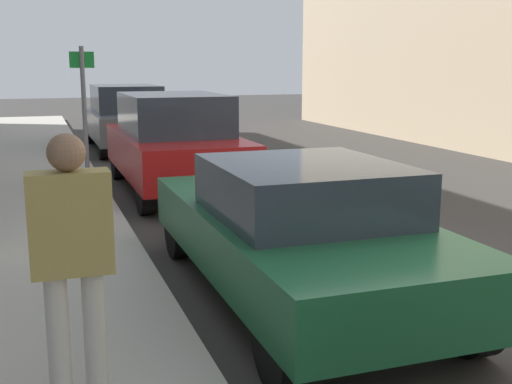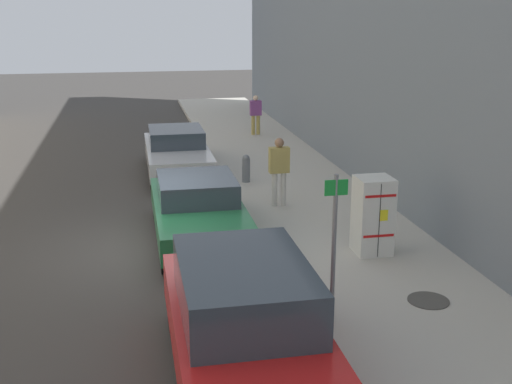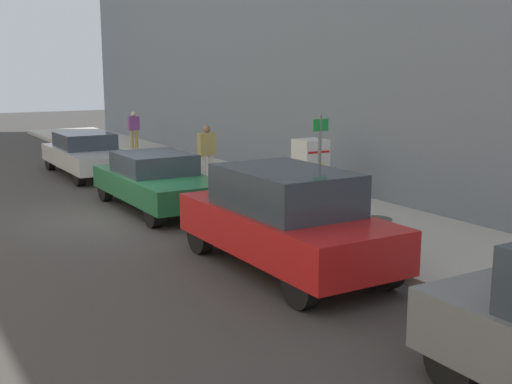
% 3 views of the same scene
% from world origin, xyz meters
% --- Properties ---
extents(ground_plane, '(80.00, 80.00, 0.00)m').
position_xyz_m(ground_plane, '(0.00, 0.00, 0.00)').
color(ground_plane, '#383533').
extents(sidewalk_slab, '(3.68, 44.00, 0.16)m').
position_xyz_m(sidewalk_slab, '(-4.17, 0.00, 0.08)').
color(sidewalk_slab, '#B2ADA0').
rests_on(sidewalk_slab, ground).
extents(building_facade_near, '(1.88, 39.60, 8.45)m').
position_xyz_m(building_facade_near, '(-6.95, 0.00, 4.23)').
color(building_facade_near, slate).
rests_on(building_facade_near, ground).
extents(discarded_refrigerator, '(0.70, 0.69, 1.56)m').
position_xyz_m(discarded_refrigerator, '(-4.40, 1.48, 0.94)').
color(discarded_refrigerator, silver).
rests_on(discarded_refrigerator, sidewalk_slab).
extents(manhole_cover, '(0.70, 0.70, 0.02)m').
position_xyz_m(manhole_cover, '(-4.53, 3.80, 0.17)').
color(manhole_cover, '#47443F').
rests_on(manhole_cover, sidewalk_slab).
extents(street_sign_post, '(0.36, 0.07, 2.38)m').
position_xyz_m(street_sign_post, '(-2.72, 4.12, 1.50)').
color(street_sign_post, slate).
rests_on(street_sign_post, sidewalk_slab).
extents(fire_hydrant, '(0.22, 0.22, 0.79)m').
position_xyz_m(fire_hydrant, '(-2.89, -4.38, 0.57)').
color(fire_hydrant, slate).
rests_on(fire_hydrant, sidewalk_slab).
extents(pedestrian_walking_far, '(0.49, 0.23, 1.71)m').
position_xyz_m(pedestrian_walking_far, '(-3.29, -2.01, 1.16)').
color(pedestrian_walking_far, beige).
rests_on(pedestrian_walking_far, sidewalk_slab).
extents(pedestrian_standing_near, '(0.44, 0.22, 1.53)m').
position_xyz_m(pedestrian_standing_near, '(-4.52, -11.30, 1.03)').
color(pedestrian_standing_near, '#A8934C').
rests_on(pedestrian_standing_near, sidewalk_slab).
extents(parked_sedan_silver, '(1.83, 4.71, 1.37)m').
position_xyz_m(parked_sedan_silver, '(-1.10, -6.37, 0.71)').
color(parked_sedan_silver, silver).
rests_on(parked_sedan_silver, ground).
extents(parked_sedan_green, '(1.88, 4.51, 1.38)m').
position_xyz_m(parked_sedan_green, '(-1.10, -0.38, 0.71)').
color(parked_sedan_green, '#1E6038').
rests_on(parked_sedan_green, ground).
extents(parked_suv_red, '(1.88, 4.52, 1.76)m').
position_xyz_m(parked_suv_red, '(-1.10, 5.34, 0.91)').
color(parked_suv_red, red).
rests_on(parked_suv_red, ground).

